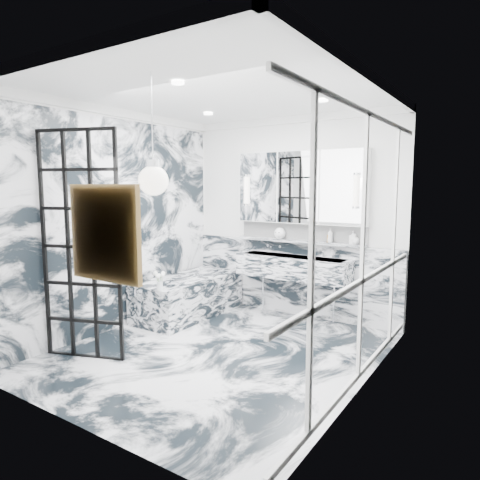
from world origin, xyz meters
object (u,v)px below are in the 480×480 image
Objects in this scene: trough_sink at (293,267)px; crittall_door at (81,247)px; bathtub at (189,296)px; mirror_cabinet at (300,187)px.

crittall_door is at bearing -117.48° from trough_sink.
crittall_door reaches higher than bathtub.
crittall_door is at bearing -88.45° from bathtub.
trough_sink is 0.97× the size of bathtub.
mirror_cabinet reaches higher than bathtub.
bathtub is at bearing 71.57° from crittall_door.
crittall_door is at bearing -115.94° from mirror_cabinet.
trough_sink is at bearing 26.48° from bathtub.
trough_sink is at bearing 42.54° from crittall_door.
bathtub is (-1.32, -0.83, -1.54)m from mirror_cabinet.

